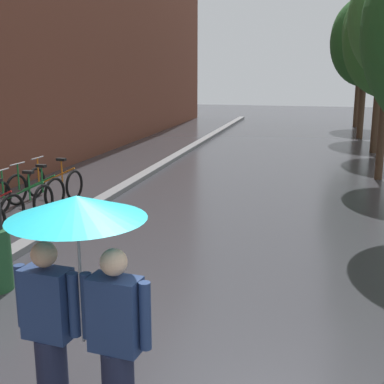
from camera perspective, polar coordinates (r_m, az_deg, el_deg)
The scene contains 8 objects.
kerb_strip at distance 14.44m, azimuth -5.23°, elevation 1.94°, with size 0.30×36.00×0.12m, color slate.
street_tree_3 at distance 19.48m, azimuth 20.42°, elevation 16.25°, with size 2.73×2.73×5.84m.
street_tree_4 at distance 23.50m, azimuth 18.76°, elevation 15.52°, with size 2.97×2.97×5.95m.
street_tree_5 at distance 28.29m, azimuth 18.28°, elevation 15.92°, with size 3.04×3.04×6.42m.
parked_bicycle_3 at distance 10.99m, azimuth -18.35°, elevation -0.67°, with size 1.12×0.76×0.96m.
parked_bicycle_4 at distance 11.62m, azimuth -16.97°, elevation 0.17°, with size 1.17×0.85×0.96m.
parked_bicycle_5 at distance 12.30m, azimuth -14.94°, elevation 1.02°, with size 1.13×0.78×0.96m.
couple_under_umbrella at distance 4.15m, azimuth -12.30°, elevation -9.68°, with size 1.20×1.07×2.00m.
Camera 1 is at (1.50, -3.35, 2.92)m, focal length 48.17 mm.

